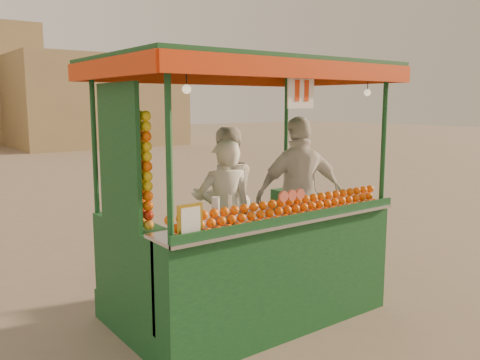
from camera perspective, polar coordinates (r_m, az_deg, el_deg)
ground at (r=6.25m, az=4.11°, el=-14.19°), size 90.00×90.00×0.00m
building_right at (r=30.32m, az=-16.07°, el=8.56°), size 9.00×6.00×5.00m
juice_cart at (r=5.66m, az=0.57°, el=-6.60°), size 3.17×2.06×2.88m
vendor_left at (r=5.72m, az=-1.73°, el=-3.87°), size 0.71×0.58×1.69m
vendor_middle at (r=6.40m, az=-1.71°, el=-2.03°), size 1.01×0.87×1.80m
vendor_right at (r=6.24m, az=6.81°, el=-1.73°), size 1.23×0.82×1.94m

